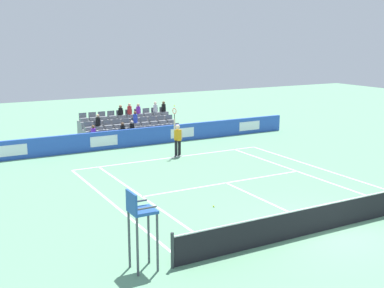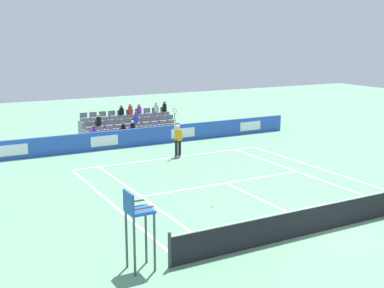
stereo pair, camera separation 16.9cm
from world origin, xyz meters
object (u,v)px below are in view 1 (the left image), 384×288
loose_tennis_ball (214,206)px  tennis_net (328,216)px  tennis_player (178,139)px  umpire_chair (140,219)px

loose_tennis_ball → tennis_net: bearing=119.5°
tennis_player → loose_tennis_ball: tennis_player is taller
tennis_player → loose_tennis_ball: (2.62, 8.09, -0.96)m
umpire_chair → loose_tennis_ball: bearing=-142.1°
tennis_player → umpire_chair: size_ratio=1.22×
tennis_net → umpire_chair: size_ratio=5.12×
tennis_player → umpire_chair: tennis_player is taller
tennis_player → loose_tennis_ball: bearing=72.0°
tennis_net → loose_tennis_ball: bearing=-60.5°
tennis_player → umpire_chair: (7.18, 11.64, 0.53)m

